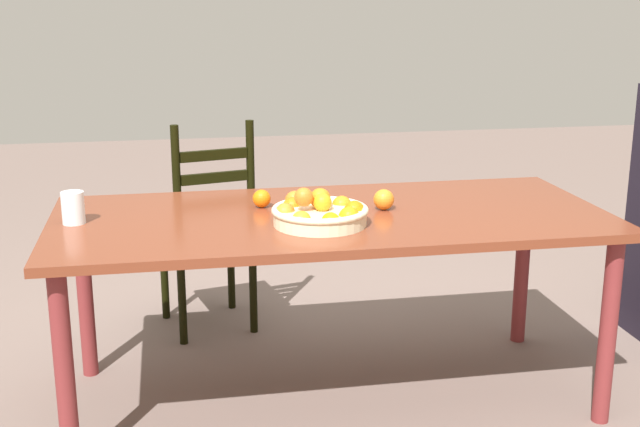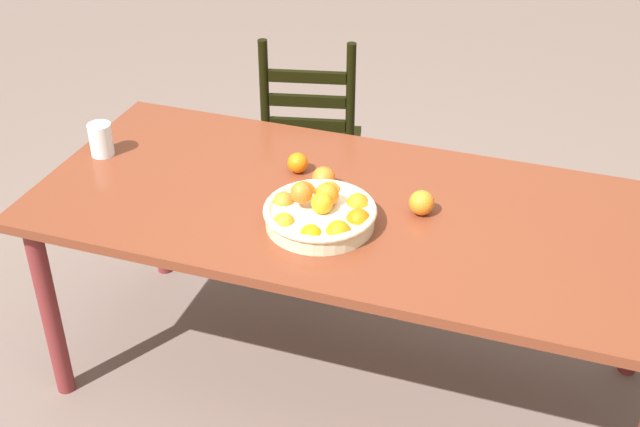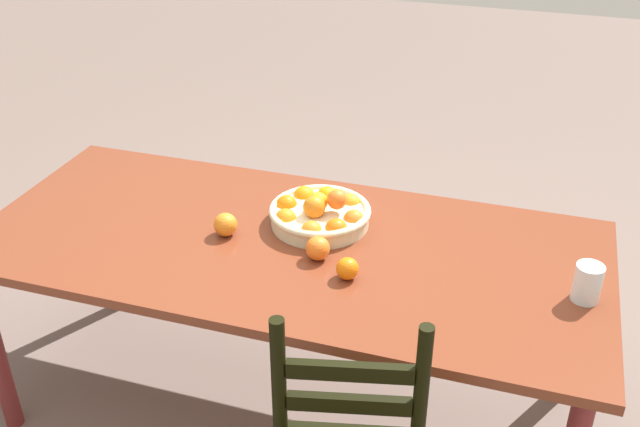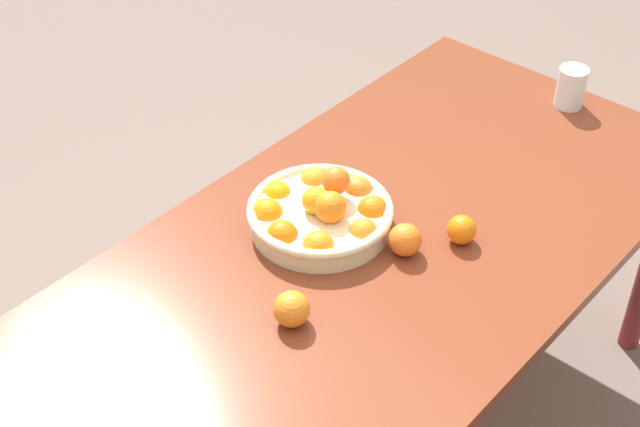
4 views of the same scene
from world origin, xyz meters
name	(u,v)px [view 2 (image 2 of 4)]	position (x,y,z in m)	size (l,w,h in m)	color
ground_plane	(350,379)	(0.00, 0.00, 0.00)	(12.00, 12.00, 0.00)	#705E56
dining_table	(354,225)	(0.00, 0.00, 0.66)	(2.03, 0.90, 0.73)	brown
chair_near_window	(311,150)	(-0.42, 0.76, 0.47)	(0.47, 0.47, 0.98)	black
fruit_bowl	(320,213)	(-0.07, -0.14, 0.78)	(0.34, 0.34, 0.14)	beige
orange_loose_0	(298,163)	(-0.24, 0.14, 0.77)	(0.07, 0.07, 0.07)	orange
orange_loose_1	(324,178)	(-0.12, 0.07, 0.77)	(0.08, 0.08, 0.08)	orange
orange_loose_2	(422,203)	(0.20, 0.02, 0.77)	(0.08, 0.08, 0.08)	orange
drinking_glass	(101,140)	(-0.91, 0.03, 0.79)	(0.08, 0.08, 0.11)	silver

